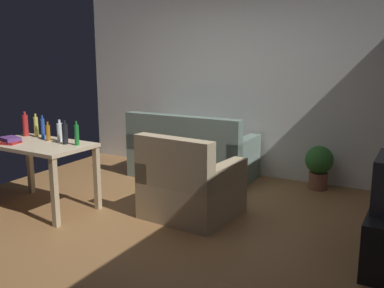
# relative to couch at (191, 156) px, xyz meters

# --- Properties ---
(ground_plane) EXTENTS (5.20, 4.40, 0.02)m
(ground_plane) POSITION_rel_couch_xyz_m (0.50, -1.59, -0.32)
(ground_plane) COLOR olive
(wall_rear) EXTENTS (5.20, 0.10, 2.70)m
(wall_rear) POSITION_rel_couch_xyz_m (0.50, 0.61, 1.04)
(wall_rear) COLOR silver
(wall_rear) RESTS_ON ground_plane
(couch) EXTENTS (1.70, 0.84, 0.92)m
(couch) POSITION_rel_couch_xyz_m (0.00, 0.00, 0.00)
(couch) COLOR slate
(couch) RESTS_ON ground_plane
(desk) EXTENTS (1.23, 0.76, 0.76)m
(desk) POSITION_rel_couch_xyz_m (-0.92, -1.89, 0.34)
(desk) COLOR #C6B28E
(desk) RESTS_ON ground_plane
(potted_plant) EXTENTS (0.36, 0.36, 0.57)m
(potted_plant) POSITION_rel_couch_xyz_m (1.70, 0.31, 0.02)
(potted_plant) COLOR brown
(potted_plant) RESTS_ON ground_plane
(armchair) EXTENTS (0.98, 0.93, 0.92)m
(armchair) POSITION_rel_couch_xyz_m (0.70, -1.34, 0.01)
(armchair) COLOR tan
(armchair) RESTS_ON ground_plane
(bottle_red) EXTENTS (0.07, 0.07, 0.29)m
(bottle_red) POSITION_rel_couch_xyz_m (-1.37, -1.66, 0.58)
(bottle_red) COLOR #AD2323
(bottle_red) RESTS_ON desk
(bottle_squat) EXTENTS (0.05, 0.05, 0.28)m
(bottle_squat) POSITION_rel_couch_xyz_m (-1.22, -1.63, 0.57)
(bottle_squat) COLOR #BCB24C
(bottle_squat) RESTS_ON desk
(bottle_blue) EXTENTS (0.05, 0.05, 0.28)m
(bottle_blue) POSITION_rel_couch_xyz_m (-1.06, -1.68, 0.57)
(bottle_blue) COLOR #2347A3
(bottle_blue) RESTS_ON desk
(bottle_amber) EXTENTS (0.05, 0.05, 0.22)m
(bottle_amber) POSITION_rel_couch_xyz_m (-0.92, -1.74, 0.55)
(bottle_amber) COLOR #9E6019
(bottle_amber) RESTS_ON desk
(bottle_clear) EXTENTS (0.06, 0.06, 0.25)m
(bottle_clear) POSITION_rel_couch_xyz_m (-0.77, -1.70, 0.56)
(bottle_clear) COLOR silver
(bottle_clear) RESTS_ON desk
(bottle_dark) EXTENTS (0.06, 0.06, 0.27)m
(bottle_dark) POSITION_rel_couch_xyz_m (-0.61, -1.79, 0.57)
(bottle_dark) COLOR black
(bottle_dark) RESTS_ON desk
(bottle_green) EXTENTS (0.05, 0.05, 0.26)m
(bottle_green) POSITION_rel_couch_xyz_m (-0.45, -1.78, 0.57)
(bottle_green) COLOR #1E722D
(bottle_green) RESTS_ON desk
(book_stack) EXTENTS (0.25, 0.22, 0.07)m
(book_stack) POSITION_rel_couch_xyz_m (-1.18, -2.05, 0.49)
(book_stack) COLOR maroon
(book_stack) RESTS_ON desk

